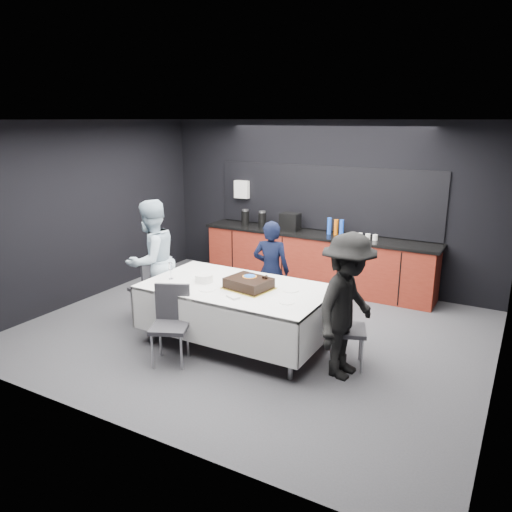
{
  "coord_description": "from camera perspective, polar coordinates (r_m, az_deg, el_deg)",
  "views": [
    {
      "loc": [
        3.12,
        -5.47,
        2.81
      ],
      "look_at": [
        0.0,
        0.1,
        1.05
      ],
      "focal_mm": 35.0,
      "sensor_mm": 36.0,
      "label": 1
    }
  ],
  "objects": [
    {
      "name": "room_shell",
      "position": [
        6.37,
        -0.44,
        6.82
      ],
      "size": [
        6.04,
        5.04,
        2.82
      ],
      "color": "white",
      "rests_on": "ground"
    },
    {
      "name": "champagne_flute",
      "position": [
        6.61,
        -9.74,
        -1.27
      ],
      "size": [
        0.06,
        0.06,
        0.22
      ],
      "color": "white",
      "rests_on": "party_table"
    },
    {
      "name": "cake_assembly",
      "position": [
        6.17,
        -0.84,
        -3.14
      ],
      "size": [
        0.62,
        0.54,
        0.17
      ],
      "color": "gold",
      "rests_on": "party_table"
    },
    {
      "name": "plate_stack",
      "position": [
        6.46,
        -5.97,
        -2.51
      ],
      "size": [
        0.23,
        0.23,
        0.1
      ],
      "primitive_type": "cylinder",
      "color": "white",
      "rests_on": "party_table"
    },
    {
      "name": "loose_plate_right_b",
      "position": [
        5.74,
        3.54,
        -5.28
      ],
      "size": [
        0.18,
        0.18,
        0.01
      ],
      "primitive_type": "cylinder",
      "color": "white",
      "rests_on": "party_table"
    },
    {
      "name": "person_left",
      "position": [
        7.21,
        -11.85,
        -0.55
      ],
      "size": [
        0.74,
        0.91,
        1.74
      ],
      "primitive_type": "imported",
      "rotation": [
        0.0,
        0.0,
        -1.67
      ],
      "color": "#A5BECF",
      "rests_on": "ground"
    },
    {
      "name": "ground",
      "position": [
        6.9,
        -0.41,
        -8.63
      ],
      "size": [
        6.0,
        6.0,
        0.0
      ],
      "primitive_type": "plane",
      "color": "#414247",
      "rests_on": "ground"
    },
    {
      "name": "party_table",
      "position": [
        6.34,
        -2.22,
        -4.62
      ],
      "size": [
        2.32,
        1.32,
        0.78
      ],
      "color": "#99999E",
      "rests_on": "ground"
    },
    {
      "name": "person_center",
      "position": [
        7.09,
        1.74,
        -1.7
      ],
      "size": [
        0.59,
        0.46,
        1.45
      ],
      "primitive_type": "imported",
      "rotation": [
        0.0,
        0.0,
        3.37
      ],
      "color": "black",
      "rests_on": "ground"
    },
    {
      "name": "person_right",
      "position": [
        5.58,
        10.38,
        -5.68
      ],
      "size": [
        0.73,
        1.13,
        1.65
      ],
      "primitive_type": "imported",
      "rotation": [
        0.0,
        0.0,
        1.46
      ],
      "color": "black",
      "rests_on": "ground"
    },
    {
      "name": "chair_right",
      "position": [
        5.89,
        9.63,
        -7.53
      ],
      "size": [
        0.54,
        0.54,
        0.92
      ],
      "color": "#2D2D32",
      "rests_on": "ground"
    },
    {
      "name": "fork_pile",
      "position": [
        5.88,
        -2.61,
        -4.66
      ],
      "size": [
        0.19,
        0.16,
        0.03
      ],
      "primitive_type": "cube",
      "rotation": [
        0.0,
        0.0,
        -0.44
      ],
      "color": "white",
      "rests_on": "party_table"
    },
    {
      "name": "chair_near",
      "position": [
        6.03,
        -9.69,
        -6.99
      ],
      "size": [
        0.56,
        0.56,
        0.92
      ],
      "color": "#2D2D32",
      "rests_on": "ground"
    },
    {
      "name": "loose_plate_near",
      "position": [
        6.18,
        -5.61,
        -3.81
      ],
      "size": [
        0.21,
        0.21,
        0.01
      ],
      "primitive_type": "cylinder",
      "color": "white",
      "rests_on": "party_table"
    },
    {
      "name": "loose_plate_right_a",
      "position": [
        6.14,
        3.98,
        -3.91
      ],
      "size": [
        0.2,
        0.2,
        0.01
      ],
      "primitive_type": "cylinder",
      "color": "white",
      "rests_on": "party_table"
    },
    {
      "name": "kitchenette",
      "position": [
        8.61,
        6.81,
        0.03
      ],
      "size": [
        4.1,
        0.64,
        2.05
      ],
      "color": "maroon",
      "rests_on": "ground"
    },
    {
      "name": "chair_left",
      "position": [
        7.25,
        -11.95,
        -3.21
      ],
      "size": [
        0.51,
        0.51,
        0.92
      ],
      "color": "#2D2D32",
      "rests_on": "ground"
    },
    {
      "name": "loose_plate_far",
      "position": [
        6.59,
        -0.55,
        -2.48
      ],
      "size": [
        0.21,
        0.21,
        0.01
      ],
      "primitive_type": "cylinder",
      "color": "white",
      "rests_on": "party_table"
    }
  ]
}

